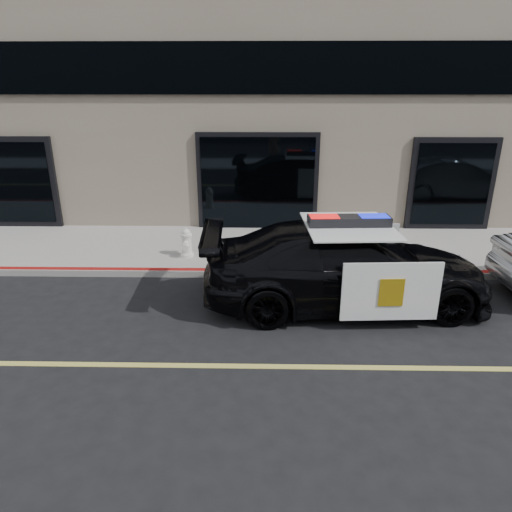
{
  "coord_description": "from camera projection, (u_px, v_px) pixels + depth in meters",
  "views": [
    {
      "loc": [
        -0.79,
        -5.98,
        4.04
      ],
      "look_at": [
        -0.95,
        2.2,
        1.0
      ],
      "focal_mm": 32.0,
      "sensor_mm": 36.0,
      "label": 1
    }
  ],
  "objects": [
    {
      "name": "ground",
      "position": [
        315.0,
        367.0,
        7.0
      ],
      "size": [
        120.0,
        120.0,
        0.0
      ],
      "primitive_type": "plane",
      "color": "black",
      "rests_on": "ground"
    },
    {
      "name": "police_car",
      "position": [
        346.0,
        266.0,
        8.79
      ],
      "size": [
        2.84,
        5.72,
        1.8
      ],
      "color": "black",
      "rests_on": "ground"
    },
    {
      "name": "sidewalk_n",
      "position": [
        295.0,
        249.0,
        11.89
      ],
      "size": [
        60.0,
        3.5,
        0.15
      ],
      "primitive_type": "cube",
      "color": "gray",
      "rests_on": "ground"
    },
    {
      "name": "building_n",
      "position": [
        290.0,
        22.0,
        14.75
      ],
      "size": [
        60.0,
        7.0,
        12.0
      ],
      "primitive_type": "cube",
      "color": "#756856",
      "rests_on": "ground"
    },
    {
      "name": "fire_hydrant",
      "position": [
        187.0,
        243.0,
        11.05
      ],
      "size": [
        0.32,
        0.45,
        0.71
      ],
      "color": "white",
      "rests_on": "sidewalk_n"
    }
  ]
}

